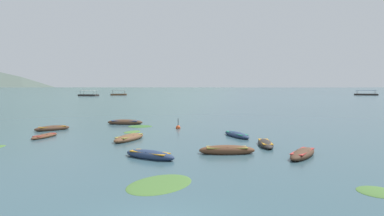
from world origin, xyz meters
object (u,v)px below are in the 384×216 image
Objects in this scene: rowboat_1 at (227,150)px; rowboat_5 at (303,154)px; rowboat_7 at (150,155)px; ferry_1 at (366,94)px; rowboat_8 at (52,128)px; ferry_2 at (88,95)px; mooring_buoy at (178,128)px; rowboat_2 at (129,138)px; ferry_0 at (119,94)px; rowboat_0 at (45,136)px; rowboat_4 at (265,144)px; rowboat_3 at (125,122)px; rowboat_6 at (237,135)px.

rowboat_1 reaches higher than rowboat_5.
ferry_1 is at bearing 61.37° from rowboat_7.
rowboat_8 is 117.16m from ferry_2.
rowboat_5 is at bearing -56.70° from mooring_buoy.
ferry_2 is (-44.86, 117.28, 0.26)m from rowboat_2.
ferry_0 is 0.74× the size of ferry_1.
rowboat_7 reaches higher than rowboat_8.
rowboat_4 is at bearing -9.96° from rowboat_0.
ferry_1 is at bearing 56.06° from rowboat_3.
rowboat_7 is (-6.02, -8.99, 0.03)m from rowboat_6.
ferry_2 reaches higher than rowboat_8.
rowboat_3 is at bearing -123.94° from ferry_1.
rowboat_0 is at bearing 170.04° from rowboat_4.
rowboat_4 is at bearing -70.94° from ferry_0.
rowboat_0 is at bearing -175.66° from rowboat_6.
mooring_buoy reaches higher than rowboat_5.
mooring_buoy reaches higher than rowboat_8.
rowboat_1 is 13.34m from mooring_buoy.
ferry_0 is at bearing 102.06° from rowboat_0.
rowboat_2 is 10.77m from rowboat_4.
rowboat_4 reaches higher than rowboat_0.
ferry_1 is at bearing 58.91° from mooring_buoy.
rowboat_7 is at bearing -71.85° from rowboat_3.
rowboat_0 is 0.86× the size of rowboat_5.
rowboat_2 is (-7.57, 5.08, -0.02)m from rowboat_1.
rowboat_1 reaches higher than rowboat_2.
rowboat_1 is 19.79m from rowboat_8.
rowboat_8 is at bearing -124.59° from ferry_1.
rowboat_3 is 1.12× the size of rowboat_7.
rowboat_1 is 141.22m from ferry_0.
ferry_2 is (-35.86, 111.53, 0.26)m from rowboat_8.
mooring_buoy is (10.80, 6.52, -0.01)m from rowboat_0.
ferry_2 reaches higher than rowboat_0.
rowboat_4 is at bearing -116.92° from ferry_1.
ferry_2 reaches higher than rowboat_7.
rowboat_5 is 24.18m from rowboat_8.
rowboat_4 is 0.99× the size of rowboat_7.
rowboat_5 is 16.15m from mooring_buoy.
rowboat_6 is at bearing -64.97° from ferry_2.
rowboat_7 is 14.28m from mooring_buoy.
rowboat_6 is (8.84, 2.29, -0.03)m from rowboat_2.
rowboat_5 is (15.28, -17.28, -0.03)m from rowboat_3.
ferry_1 is at bearing 8.21° from ferry_2.
rowboat_7 is 0.40× the size of ferry_2.
rowboat_1 is 0.36× the size of ferry_1.
rowboat_0 is at bearing -77.94° from ferry_0.
rowboat_1 is at bearing -117.40° from ferry_1.
ferry_2 is at bearing 114.89° from rowboat_4.
rowboat_5 is 135.77m from ferry_2.
rowboat_5 is at bearing -65.16° from ferry_2.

